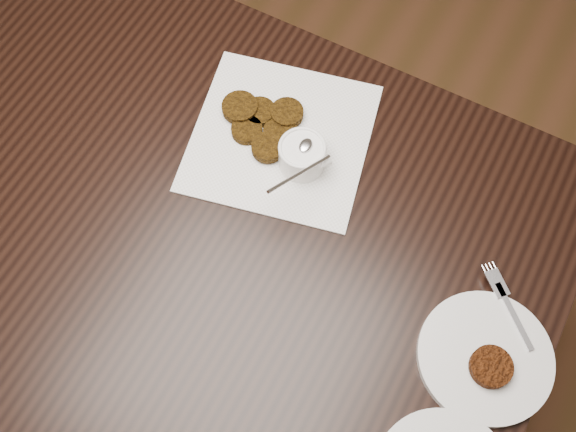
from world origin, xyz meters
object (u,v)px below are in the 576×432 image
object	(u,v)px
sauce_ramekin	(302,146)
table	(186,273)
plate_with_patty	(486,356)
napkin	(281,138)

from	to	relation	value
sauce_ramekin	table	bearing A→B (deg)	-136.99
table	plate_with_patty	size ratio (longest dim) A/B	6.63
table	sauce_ramekin	world-z (taller)	sauce_ramekin
table	napkin	distance (m)	0.45
napkin	sauce_ramekin	size ratio (longest dim) A/B	2.69
table	plate_with_patty	bearing A→B (deg)	0.81
table	sauce_ramekin	xyz separation A→B (m)	(0.19, 0.18, 0.44)
napkin	table	bearing A→B (deg)	-122.50
sauce_ramekin	plate_with_patty	world-z (taller)	sauce_ramekin
napkin	plate_with_patty	world-z (taller)	plate_with_patty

